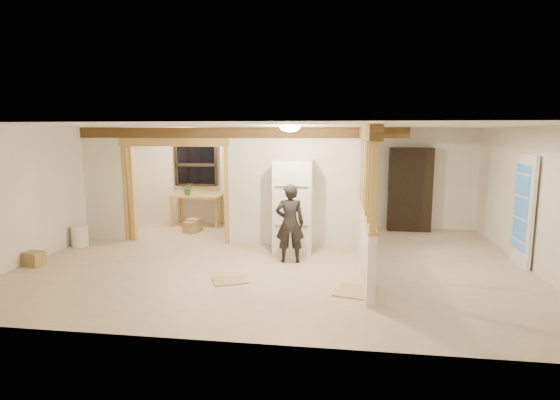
# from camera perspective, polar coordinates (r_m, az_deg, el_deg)

# --- Properties ---
(floor) EXTENTS (9.00, 6.50, 0.01)m
(floor) POSITION_cam_1_polar(r_m,az_deg,el_deg) (8.27, -0.44, -7.99)
(floor) COLOR beige
(floor) RESTS_ON ground
(ceiling) EXTENTS (9.00, 6.50, 0.01)m
(ceiling) POSITION_cam_1_polar(r_m,az_deg,el_deg) (7.92, -0.46, 9.64)
(ceiling) COLOR white
(wall_back) EXTENTS (9.00, 0.01, 2.50)m
(wall_back) POSITION_cam_1_polar(r_m,az_deg,el_deg) (11.20, 1.94, 2.98)
(wall_back) COLOR silver
(wall_back) RESTS_ON floor
(wall_front) EXTENTS (9.00, 0.01, 2.50)m
(wall_front) POSITION_cam_1_polar(r_m,az_deg,el_deg) (4.86, -5.96, -4.72)
(wall_front) COLOR silver
(wall_front) RESTS_ON floor
(wall_left) EXTENTS (0.01, 6.50, 2.50)m
(wall_left) POSITION_cam_1_polar(r_m,az_deg,el_deg) (9.72, -27.73, 1.08)
(wall_left) COLOR silver
(wall_left) RESTS_ON floor
(wall_right) EXTENTS (0.01, 6.50, 2.50)m
(wall_right) POSITION_cam_1_polar(r_m,az_deg,el_deg) (8.60, 30.73, -0.01)
(wall_right) COLOR silver
(wall_right) RESTS_ON floor
(partition_left_stub) EXTENTS (0.90, 0.12, 2.50)m
(partition_left_stub) POSITION_cam_1_polar(r_m,az_deg,el_deg) (10.48, -21.93, 1.95)
(partition_left_stub) COLOR silver
(partition_left_stub) RESTS_ON floor
(partition_center) EXTENTS (2.80, 0.12, 2.50)m
(partition_center) POSITION_cam_1_polar(r_m,az_deg,el_deg) (9.16, 1.87, 1.68)
(partition_center) COLOR silver
(partition_center) RESTS_ON floor
(doorway_frame) EXTENTS (2.46, 0.14, 2.20)m
(doorway_frame) POSITION_cam_1_polar(r_m,az_deg,el_deg) (9.79, -13.46, 1.02)
(doorway_frame) COLOR tan
(doorway_frame) RESTS_ON floor
(header_beam_back) EXTENTS (7.00, 0.18, 0.22)m
(header_beam_back) POSITION_cam_1_polar(r_m,az_deg,el_deg) (9.29, -5.57, 8.73)
(header_beam_back) COLOR brown
(header_beam_back) RESTS_ON ceiling
(header_beam_right) EXTENTS (0.18, 3.30, 0.22)m
(header_beam_right) POSITION_cam_1_polar(r_m,az_deg,el_deg) (7.45, 11.50, 8.60)
(header_beam_right) COLOR brown
(header_beam_right) RESTS_ON ceiling
(pony_wall) EXTENTS (0.12, 3.20, 1.00)m
(pony_wall) POSITION_cam_1_polar(r_m,az_deg,el_deg) (7.69, 11.07, -5.55)
(pony_wall) COLOR silver
(pony_wall) RESTS_ON floor
(stud_partition) EXTENTS (0.14, 3.20, 1.32)m
(stud_partition) POSITION_cam_1_polar(r_m,az_deg,el_deg) (7.49, 11.33, 3.08)
(stud_partition) COLOR tan
(stud_partition) RESTS_ON pony_wall
(window_back) EXTENTS (1.12, 0.10, 1.10)m
(window_back) POSITION_cam_1_polar(r_m,az_deg,el_deg) (11.65, -10.96, 4.53)
(window_back) COLOR black
(window_back) RESTS_ON wall_back
(french_door) EXTENTS (0.12, 0.86, 2.00)m
(french_door) POSITION_cam_1_polar(r_m,az_deg,el_deg) (8.98, 29.15, -1.19)
(french_door) COLOR white
(french_door) RESTS_ON floor
(ceiling_dome_main) EXTENTS (0.36, 0.36, 0.16)m
(ceiling_dome_main) POSITION_cam_1_polar(r_m,az_deg,el_deg) (7.39, 1.31, 9.55)
(ceiling_dome_main) COLOR #FFEABF
(ceiling_dome_main) RESTS_ON ceiling
(ceiling_dome_util) EXTENTS (0.32, 0.32, 0.14)m
(ceiling_dome_util) POSITION_cam_1_polar(r_m,az_deg,el_deg) (10.77, -12.09, 9.11)
(ceiling_dome_util) COLOR #FFEABF
(ceiling_dome_util) RESTS_ON ceiling
(hanging_bulb) EXTENTS (0.07, 0.07, 0.07)m
(hanging_bulb) POSITION_cam_1_polar(r_m,az_deg,el_deg) (9.95, -10.68, 7.47)
(hanging_bulb) COLOR #FFD88C
(hanging_bulb) RESTS_ON ceiling
(refrigerator) EXTENTS (0.76, 0.74, 1.85)m
(refrigerator) POSITION_cam_1_polar(r_m,az_deg,el_deg) (8.78, 1.78, -0.78)
(refrigerator) COLOR white
(refrigerator) RESTS_ON floor
(woman) EXTENTS (0.58, 0.42, 1.47)m
(woman) POSITION_cam_1_polar(r_m,az_deg,el_deg) (8.04, 1.29, -3.06)
(woman) COLOR #2C2728
(woman) RESTS_ON floor
(work_table) EXTENTS (1.31, 0.72, 0.80)m
(work_table) POSITION_cam_1_polar(r_m,az_deg,el_deg) (11.49, -10.74, -1.31)
(work_table) COLOR tan
(work_table) RESTS_ON floor
(potted_plant) EXTENTS (0.36, 0.33, 0.32)m
(potted_plant) POSITION_cam_1_polar(r_m,az_deg,el_deg) (11.41, -11.93, 1.44)
(potted_plant) COLOR #3D752B
(potted_plant) RESTS_ON work_table
(shop_vac) EXTENTS (0.49, 0.49, 0.53)m
(shop_vac) POSITION_cam_1_polar(r_m,az_deg,el_deg) (11.70, -19.52, -2.17)
(shop_vac) COLOR #B41D19
(shop_vac) RESTS_ON floor
(bookshelf) EXTENTS (1.02, 0.34, 2.03)m
(bookshelf) POSITION_cam_1_polar(r_m,az_deg,el_deg) (11.07, 16.62, 1.32)
(bookshelf) COLOR black
(bookshelf) RESTS_ON floor
(bucket) EXTENTS (0.44, 0.44, 0.43)m
(bucket) POSITION_cam_1_polar(r_m,az_deg,el_deg) (10.19, -24.69, -4.32)
(bucket) COLOR white
(bucket) RESTS_ON floor
(box_util_a) EXTENTS (0.42, 0.38, 0.30)m
(box_util_a) POSITION_cam_1_polar(r_m,az_deg,el_deg) (10.91, -11.26, -3.19)
(box_util_a) COLOR #9D7D4C
(box_util_a) RESTS_ON floor
(box_util_b) EXTENTS (0.35, 0.35, 0.27)m
(box_util_b) POSITION_cam_1_polar(r_m,az_deg,el_deg) (10.74, -11.62, -3.49)
(box_util_b) COLOR #9D7D4C
(box_util_b) RESTS_ON floor
(box_front) EXTENTS (0.34, 0.29, 0.25)m
(box_front) POSITION_cam_1_polar(r_m,az_deg,el_deg) (9.12, -29.47, -6.70)
(box_front) COLOR #9D7D4C
(box_front) RESTS_ON floor
(floor_panel_near) EXTENTS (0.72, 0.72, 0.02)m
(floor_panel_near) POSITION_cam_1_polar(r_m,az_deg,el_deg) (6.82, 9.95, -11.69)
(floor_panel_near) COLOR tan
(floor_panel_near) RESTS_ON floor
(floor_panel_far) EXTENTS (0.67, 0.61, 0.02)m
(floor_panel_far) POSITION_cam_1_polar(r_m,az_deg,el_deg) (7.24, -6.58, -10.40)
(floor_panel_far) COLOR tan
(floor_panel_far) RESTS_ON floor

